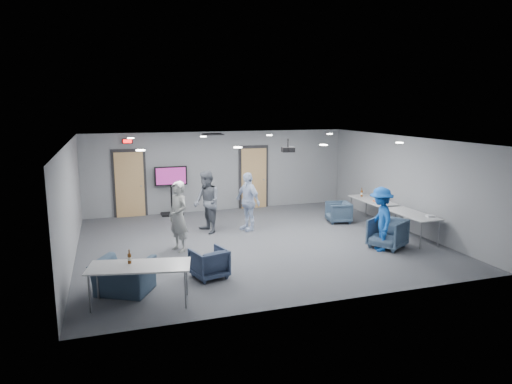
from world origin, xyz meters
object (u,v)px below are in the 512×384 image
object	(u,v)px
person_c	(248,201)
bottle_right	(362,193)
projector	(288,149)
person_a	(178,217)
person_b	(207,202)
chair_front_a	(209,263)
chair_front_b	(124,276)
table_front_left	(139,268)
chair_right_c	(387,233)
bottle_front	(129,258)
person_d	(381,219)
table_right_a	(372,201)
chair_right_a	(338,212)
table_right_b	(412,215)
tv_stand	(171,188)

from	to	relation	value
person_c	bottle_right	bearing A→B (deg)	69.58
bottle_right	projector	xyz separation A→B (m)	(-2.96, -1.07, 1.57)
person_a	person_b	world-z (taller)	person_b
person_b	chair_front_a	distance (m)	3.51
person_a	chair_front_b	distance (m)	2.72
person_c	table_front_left	xyz separation A→B (m)	(-3.33, -4.21, -0.16)
person_a	chair_right_c	xyz separation A→B (m)	(5.06, -1.38, -0.50)
projector	bottle_front	bearing A→B (deg)	-136.77
person_b	person_d	size ratio (longest dim) A/B	1.11
table_front_left	bottle_right	xyz separation A→B (m)	(7.12, 4.30, 0.15)
table_right_a	bottle_front	world-z (taller)	bottle_front
chair_right_a	chair_right_c	world-z (taller)	chair_right_c
table_right_b	tv_stand	size ratio (longest dim) A/B	1.04
chair_front_a	table_right_b	bearing A→B (deg)	174.43
person_a	bottle_right	distance (m)	6.15
table_right_a	table_right_b	size ratio (longest dim) A/B	1.04
chair_right_c	chair_front_b	distance (m)	6.53
table_front_left	bottle_front	xyz separation A→B (m)	(-0.16, 0.16, 0.14)
tv_stand	projector	distance (m)	4.67
chair_right_c	table_front_left	xyz separation A→B (m)	(-6.20, -1.49, 0.31)
chair_right_a	person_d	bearing A→B (deg)	3.96
chair_right_a	table_right_a	size ratio (longest dim) A/B	0.40
chair_right_c	projector	xyz separation A→B (m)	(-2.04, 1.73, 2.03)
chair_right_c	bottle_right	bearing A→B (deg)	131.15
chair_right_a	bottle_front	size ratio (longest dim) A/B	2.66
table_right_b	projector	xyz separation A→B (m)	(-3.03, 1.34, 1.72)
chair_front_b	table_right_a	size ratio (longest dim) A/B	0.58
bottle_front	table_front_left	bearing A→B (deg)	-45.30
person_b	table_right_b	xyz separation A→B (m)	(5.05, -2.40, -0.21)
table_right_b	projector	distance (m)	3.74
person_a	table_front_left	distance (m)	3.09
person_a	bottle_front	bearing A→B (deg)	-51.75
projector	chair_right_a	bearing A→B (deg)	32.20
person_d	table_right_a	size ratio (longest dim) A/B	0.92
chair_right_a	bottle_front	xyz separation A→B (m)	(-6.41, -4.00, 0.51)
tv_stand	chair_right_c	bearing A→B (deg)	-48.18
person_d	bottle_right	distance (m)	3.18
chair_right_c	bottle_front	xyz separation A→B (m)	(-6.36, -1.33, 0.45)
person_b	chair_right_c	size ratio (longest dim) A/B	2.15
person_b	chair_front_b	distance (m)	4.44
person_b	table_right_b	distance (m)	5.59
person_a	bottle_front	distance (m)	3.00
person_b	bottle_front	distance (m)	4.72
chair_front_b	table_right_b	world-z (taller)	table_right_b
person_d	table_right_b	bearing A→B (deg)	128.26
chair_right_c	table_right_a	world-z (taller)	chair_right_c
person_a	person_b	xyz separation A→B (m)	(1.01, 1.41, 0.01)
person_a	chair_front_a	size ratio (longest dim) A/B	2.55
person_d	table_right_b	world-z (taller)	person_d
person_a	table_right_b	size ratio (longest dim) A/B	1.04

